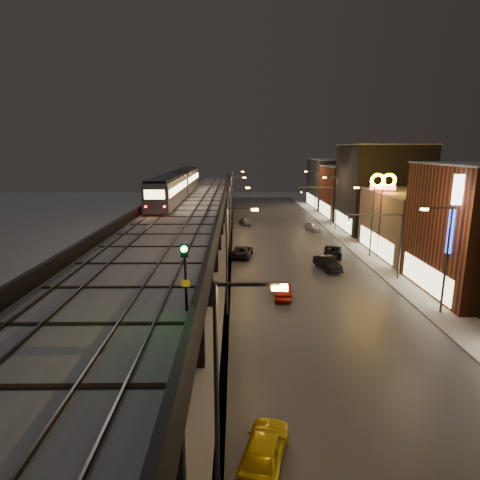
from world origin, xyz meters
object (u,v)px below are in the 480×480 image
object	(u,v)px
car_mid_silver	(242,251)
car_far_white	(245,221)
car_taxi	(264,450)
car_onc_silver	(328,264)
rail_signal	(185,264)
car_onc_dark	(333,252)
car_onc_red	(313,227)
subway_train	(178,184)
sign_citgo	(467,208)
car_near_white	(282,291)

from	to	relation	value
car_mid_silver	car_far_white	xyz separation A→B (m)	(0.86, 22.25, -0.07)
car_taxi	car_onc_silver	xyz separation A→B (m)	(9.17, 28.56, 0.01)
car_taxi	car_far_white	xyz separation A→B (m)	(0.50, 56.69, -0.11)
rail_signal	car_onc_dark	size ratio (longest dim) A/B	0.62
car_mid_silver	car_onc_red	size ratio (longest dim) A/B	1.19
car_far_white	subway_train	bearing A→B (deg)	34.46
car_far_white	sign_citgo	size ratio (longest dim) A/B	0.32
car_onc_dark	subway_train	bearing A→B (deg)	166.51
car_near_white	car_taxi	bearing A→B (deg)	84.39
car_onc_silver	car_taxi	bearing A→B (deg)	-121.86
car_near_white	car_mid_silver	world-z (taller)	car_mid_silver
sign_citgo	car_onc_silver	bearing A→B (deg)	124.36
car_onc_silver	car_onc_red	xyz separation A→B (m)	(2.61, 22.37, -0.03)
car_near_white	sign_citgo	size ratio (longest dim) A/B	0.37
sign_citgo	car_onc_red	bearing A→B (deg)	99.14
car_onc_dark	sign_citgo	world-z (taller)	sign_citgo
car_taxi	car_mid_silver	distance (m)	34.44
car_onc_silver	sign_citgo	world-z (taller)	sign_citgo
car_onc_red	car_onc_dark	bearing A→B (deg)	-105.80
car_mid_silver	subway_train	bearing A→B (deg)	-37.81
car_onc_dark	car_onc_red	size ratio (longest dim) A/B	1.13
car_near_white	car_far_white	world-z (taller)	car_near_white
car_taxi	car_mid_silver	xyz separation A→B (m)	(-0.36, 34.44, -0.04)
rail_signal	car_onc_dark	distance (m)	36.69
rail_signal	car_onc_silver	xyz separation A→B (m)	(12.49, 27.36, -7.97)
car_onc_red	sign_citgo	world-z (taller)	sign_citgo
rail_signal	car_near_white	world-z (taller)	rail_signal
rail_signal	car_onc_red	distance (m)	52.59
subway_train	rail_signal	world-z (taller)	subway_train
car_taxi	car_onc_silver	distance (m)	30.00
car_taxi	car_onc_dark	world-z (taller)	car_taxi
car_taxi	car_near_white	xyz separation A→B (m)	(3.05, 20.00, -0.05)
car_taxi	car_onc_red	distance (m)	52.28
car_far_white	car_onc_silver	xyz separation A→B (m)	(8.67, -28.13, 0.12)
rail_signal	car_taxi	xyz separation A→B (m)	(3.32, -1.20, -7.98)
rail_signal	car_far_white	xyz separation A→B (m)	(3.81, 55.49, -8.09)
car_mid_silver	car_onc_silver	bearing A→B (deg)	158.65
subway_train	car_onc_silver	bearing A→B (deg)	-40.81
car_onc_silver	car_onc_red	size ratio (longest dim) A/B	1.08
car_taxi	rail_signal	bearing A→B (deg)	-4.61
car_onc_silver	car_near_white	bearing A→B (deg)	-139.62
subway_train	car_far_white	distance (m)	17.43
car_near_white	car_onc_dark	xyz separation A→B (m)	(8.03, 13.98, -0.03)
car_far_white	car_onc_silver	bearing A→B (deg)	92.42
subway_train	car_onc_dark	xyz separation A→B (m)	(20.79, -10.89, -7.69)
car_near_white	car_onc_silver	distance (m)	10.53
car_taxi	car_onc_silver	size ratio (longest dim) A/B	0.96
car_onc_silver	car_onc_dark	world-z (taller)	car_onc_silver
car_mid_silver	car_onc_silver	xyz separation A→B (m)	(9.53, -5.87, 0.05)
rail_signal	car_taxi	bearing A→B (deg)	-19.91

